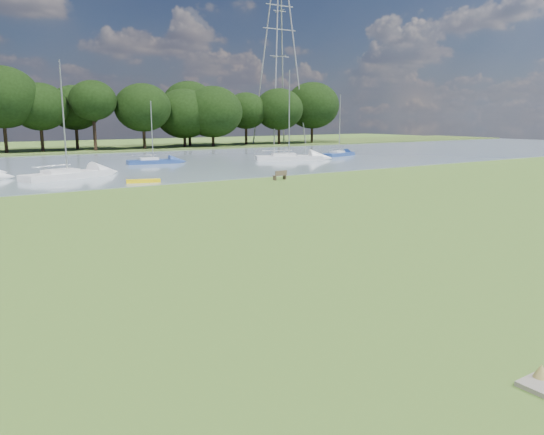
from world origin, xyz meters
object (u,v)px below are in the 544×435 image
kayak (143,181)px  sailboat_1 (153,160)px  riverbank_bench (280,175)px  sailboat_7 (288,156)px  sailboat_3 (66,173)px  pylon (279,28)px  sailboat_2 (339,153)px

kayak → sailboat_1: (7.20, 16.60, 0.28)m
riverbank_bench → sailboat_7: size_ratio=0.12×
riverbank_bench → kayak: riverbank_bench is taller
kayak → sailboat_3: 8.12m
sailboat_7 → sailboat_3: bearing=-144.1°
riverbank_bench → pylon: bearing=49.2°
kayak → pylon: pylon is taller
sailboat_1 → sailboat_2: bearing=3.1°
kayak → sailboat_7: bearing=44.2°
riverbank_bench → sailboat_2: bearing=32.8°
sailboat_1 → sailboat_2: (25.90, -2.58, 0.03)m
sailboat_2 → sailboat_7: 10.02m
sailboat_1 → sailboat_3: bearing=-131.1°
kayak → pylon: size_ratio=0.08×
sailboat_7 → riverbank_bench: bearing=-102.5°
pylon → sailboat_2: size_ratio=4.27×
pylon → sailboat_3: (-49.55, -39.27, -21.55)m
sailboat_3 → sailboat_7: bearing=-8.5°
riverbank_bench → pylon: (34.37, 50.37, 21.69)m
pylon → sailboat_2: (-11.92, -31.98, -21.60)m
kayak → sailboat_3: sailboat_3 is taller
sailboat_3 → sailboat_7: 28.31m
riverbank_bench → sailboat_3: bearing=137.3°
kayak → sailboat_1: bearing=83.0°
sailboat_7 → pylon: bearing=82.0°
sailboat_2 → riverbank_bench: bearing=-155.9°
sailboat_2 → sailboat_3: 38.33m
pylon → sailboat_1: size_ratio=5.00×
riverbank_bench → pylon: pylon is taller
pylon → sailboat_2: pylon is taller
sailboat_1 → sailboat_7: bearing=-6.6°
riverbank_bench → sailboat_3: sailboat_3 is taller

